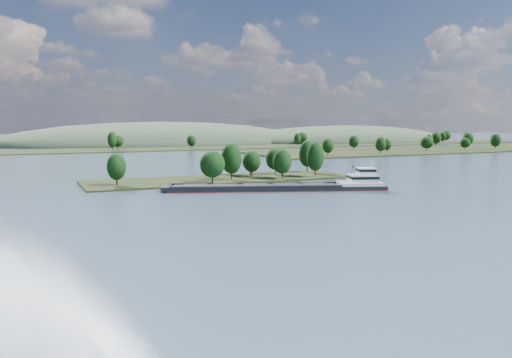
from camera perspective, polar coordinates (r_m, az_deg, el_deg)
name	(u,v)px	position (r m, az deg, el deg)	size (l,w,h in m)	color
ground	(301,204)	(134.15, 5.18, -2.81)	(1800.00, 1800.00, 0.00)	#3D556A
tree_island	(240,168)	(189.23, -1.86, 1.26)	(100.00, 30.71, 14.78)	black
right_bank	(442,148)	(419.22, 20.50, 3.29)	(320.00, 90.00, 14.14)	black
back_shoreline	(130,149)	(401.87, -14.23, 3.34)	(900.00, 60.00, 15.33)	black
hill_east	(346,141)	(568.15, 10.24, 4.25)	(260.00, 140.00, 36.00)	#364A33
hill_west	(163,144)	(510.86, -10.56, 3.99)	(320.00, 160.00, 44.00)	#364A33
cargo_barge	(291,186)	(160.04, 4.01, -0.84)	(69.85, 32.73, 9.66)	black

